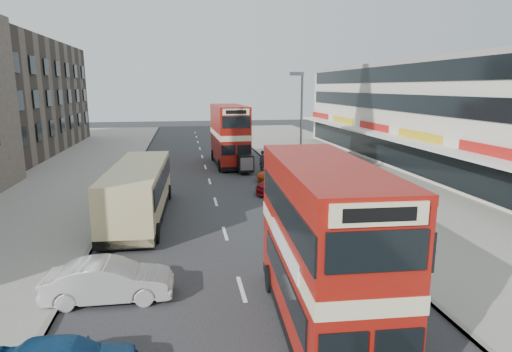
{
  "coord_description": "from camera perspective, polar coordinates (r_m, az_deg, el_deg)",
  "views": [
    {
      "loc": [
        -1.87,
        -11.97,
        7.1
      ],
      "look_at": [
        1.02,
        4.88,
        3.51
      ],
      "focal_mm": 29.92,
      "sensor_mm": 36.0,
      "label": 1
    }
  ],
  "objects": [
    {
      "name": "car_right_a",
      "position": [
        28.58,
        4.95,
        -1.07
      ],
      "size": [
        5.25,
        2.67,
        1.46
      ],
      "primitive_type": "imported",
      "rotation": [
        0.0,
        0.0,
        -1.7
      ],
      "color": "maroon",
      "rests_on": "ground"
    },
    {
      "name": "pavement_left",
      "position": [
        34.26,
        -26.69,
        -1.27
      ],
      "size": [
        12.0,
        90.0,
        0.15
      ],
      "primitive_type": "cube",
      "color": "gray",
      "rests_on": "ground"
    },
    {
      "name": "pavement_right",
      "position": [
        35.55,
        13.45,
        0.12
      ],
      "size": [
        12.0,
        90.0,
        0.15
      ],
      "primitive_type": "cube",
      "color": "gray",
      "rests_on": "ground"
    },
    {
      "name": "kerb_right",
      "position": [
        33.68,
        4.18,
        -0.22
      ],
      "size": [
        0.2,
        90.0,
        0.16
      ],
      "primitive_type": "cube",
      "color": "gray",
      "rests_on": "ground"
    },
    {
      "name": "commercial_row",
      "position": [
        40.44,
        23.15,
        7.5
      ],
      "size": [
        9.9,
        46.2,
        9.3
      ],
      "color": "beige",
      "rests_on": "ground"
    },
    {
      "name": "ground",
      "position": [
        14.04,
        -0.77,
        -18.53
      ],
      "size": [
        160.0,
        160.0,
        0.0
      ],
      "primitive_type": "plane",
      "color": "#28282B",
      "rests_on": "ground"
    },
    {
      "name": "road_surface",
      "position": [
        32.8,
        -6.23,
        -0.72
      ],
      "size": [
        12.0,
        90.0,
        0.01
      ],
      "primitive_type": "cube",
      "color": "#28282B",
      "rests_on": "ground"
    },
    {
      "name": "bus_second",
      "position": [
        39.27,
        -3.57,
        5.51
      ],
      "size": [
        2.91,
        9.61,
        5.28
      ],
      "rotation": [
        0.0,
        0.0,
        3.17
      ],
      "color": "black",
      "rests_on": "ground"
    },
    {
      "name": "pedestrian_near",
      "position": [
        27.47,
        12.27,
        -0.94
      ],
      "size": [
        0.88,
        0.86,
        2.0
      ],
      "primitive_type": "imported",
      "rotation": [
        0.0,
        0.0,
        3.84
      ],
      "color": "gray",
      "rests_on": "pavement_right"
    },
    {
      "name": "coach",
      "position": [
        24.0,
        -15.39,
        -1.78
      ],
      "size": [
        3.09,
        10.47,
        2.75
      ],
      "rotation": [
        0.0,
        0.0,
        -0.04
      ],
      "color": "black",
      "rests_on": "ground"
    },
    {
      "name": "car_right_b",
      "position": [
        32.51,
        3.72,
        0.26
      ],
      "size": [
        4.43,
        2.5,
        1.17
      ],
      "primitive_type": "imported",
      "rotation": [
        0.0,
        0.0,
        -1.71
      ],
      "color": "#D44E15",
      "rests_on": "ground"
    },
    {
      "name": "street_lamp",
      "position": [
        31.2,
        5.95,
        7.53
      ],
      "size": [
        1.0,
        0.2,
        8.12
      ],
      "color": "slate",
      "rests_on": "ground"
    },
    {
      "name": "car_left_front",
      "position": [
        15.59,
        -19.03,
        -13.1
      ],
      "size": [
        4.25,
        1.57,
        1.39
      ],
      "primitive_type": "imported",
      "rotation": [
        0.0,
        0.0,
        1.55
      ],
      "color": "beige",
      "rests_on": "ground"
    },
    {
      "name": "kerb_left",
      "position": [
        33.0,
        -16.86,
        -0.96
      ],
      "size": [
        0.2,
        90.0,
        0.16
      ],
      "primitive_type": "cube",
      "color": "gray",
      "rests_on": "ground"
    },
    {
      "name": "cyclist",
      "position": [
        34.76,
        0.92,
        1.23
      ],
      "size": [
        0.62,
        1.62,
        2.04
      ],
      "rotation": [
        0.0,
        0.0,
        -0.01
      ],
      "color": "gray",
      "rests_on": "ground"
    },
    {
      "name": "bus_main",
      "position": [
        12.63,
        8.98,
        -9.35
      ],
      "size": [
        2.84,
        8.94,
        4.86
      ],
      "rotation": [
        0.0,
        0.0,
        3.09
      ],
      "color": "black",
      "rests_on": "ground"
    }
  ]
}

